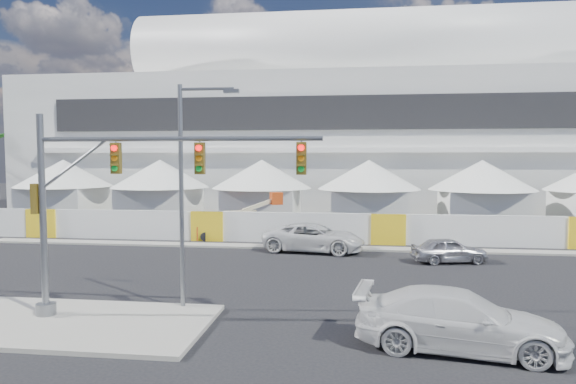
# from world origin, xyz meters

# --- Properties ---
(ground) EXTENTS (160.00, 160.00, 0.00)m
(ground) POSITION_xyz_m (0.00, 0.00, 0.00)
(ground) COLOR black
(ground) RESTS_ON ground
(median_island) EXTENTS (10.00, 5.00, 0.15)m
(median_island) POSITION_xyz_m (-6.00, -3.00, 0.07)
(median_island) COLOR gray
(median_island) RESTS_ON ground
(stadium) EXTENTS (80.00, 24.80, 21.98)m
(stadium) POSITION_xyz_m (8.71, 41.50, 9.45)
(stadium) COLOR silver
(stadium) RESTS_ON ground
(tent_row) EXTENTS (53.40, 8.40, 5.40)m
(tent_row) POSITION_xyz_m (0.50, 24.00, 3.15)
(tent_row) COLOR silver
(tent_row) RESTS_ON ground
(hoarding_fence) EXTENTS (70.00, 0.25, 2.00)m
(hoarding_fence) POSITION_xyz_m (6.00, 14.50, 1.00)
(hoarding_fence) COLOR white
(hoarding_fence) RESTS_ON ground
(sedan_silver) EXTENTS (2.37, 4.21, 1.35)m
(sedan_silver) POSITION_xyz_m (8.88, 9.27, 0.68)
(sedan_silver) COLOR #A8A7AC
(sedan_silver) RESTS_ON ground
(pickup_curb) EXTENTS (3.54, 6.34, 1.68)m
(pickup_curb) POSITION_xyz_m (1.41, 11.55, 0.84)
(pickup_curb) COLOR silver
(pickup_curb) RESTS_ON ground
(pickup_near) EXTENTS (3.33, 6.34, 1.75)m
(pickup_near) POSITION_xyz_m (6.88, -3.53, 0.88)
(pickup_near) COLOR silver
(pickup_near) RESTS_ON ground
(traffic_mast) EXTENTS (10.05, 0.68, 7.01)m
(traffic_mast) POSITION_xyz_m (-4.73, -2.43, 4.10)
(traffic_mast) COLOR slate
(traffic_mast) RESTS_ON median_island
(streetlight_median) EXTENTS (2.26, 0.23, 8.15)m
(streetlight_median) POSITION_xyz_m (-2.28, -0.80, 4.83)
(streetlight_median) COLOR slate
(streetlight_median) RESTS_ON median_island
(boom_lift) EXTENTS (6.42, 2.56, 3.14)m
(boom_lift) POSITION_xyz_m (-4.94, 15.50, 0.84)
(boom_lift) COLOR #BB3E11
(boom_lift) RESTS_ON ground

